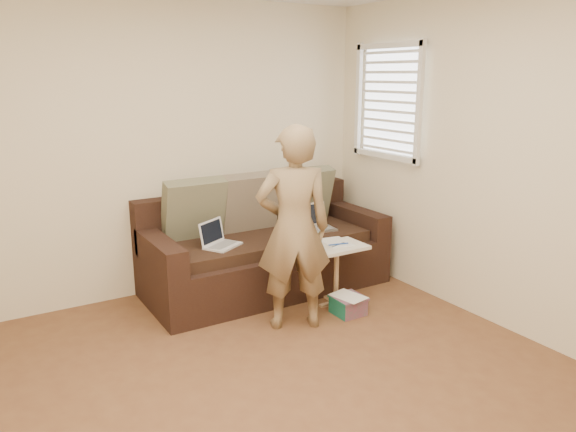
# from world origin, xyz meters

# --- Properties ---
(floor) EXTENTS (4.50, 4.50, 0.00)m
(floor) POSITION_xyz_m (0.00, 0.00, 0.00)
(floor) COLOR brown
(floor) RESTS_ON ground
(wall_back) EXTENTS (4.00, 0.00, 4.00)m
(wall_back) POSITION_xyz_m (0.00, 2.25, 1.30)
(wall_back) COLOR beige
(wall_back) RESTS_ON ground
(wall_right) EXTENTS (0.00, 4.50, 4.50)m
(wall_right) POSITION_xyz_m (2.00, 0.00, 1.30)
(wall_right) COLOR beige
(wall_right) RESTS_ON ground
(window_blinds) EXTENTS (0.12, 0.88, 1.08)m
(window_blinds) POSITION_xyz_m (1.95, 1.50, 1.70)
(window_blinds) COLOR white
(window_blinds) RESTS_ON wall_right
(sofa) EXTENTS (2.20, 0.95, 0.85)m
(sofa) POSITION_xyz_m (0.79, 1.77, 0.42)
(sofa) COLOR black
(sofa) RESTS_ON ground
(pillow_left) EXTENTS (0.55, 0.29, 0.57)m
(pillow_left) POSITION_xyz_m (0.19, 1.99, 0.79)
(pillow_left) COLOR #626449
(pillow_left) RESTS_ON sofa
(pillow_mid) EXTENTS (0.55, 0.27, 0.57)m
(pillow_mid) POSITION_xyz_m (0.74, 1.98, 0.79)
(pillow_mid) COLOR brown
(pillow_mid) RESTS_ON sofa
(pillow_right) EXTENTS (0.55, 0.28, 0.57)m
(pillow_right) POSITION_xyz_m (1.34, 1.97, 0.79)
(pillow_right) COLOR #626449
(pillow_right) RESTS_ON sofa
(laptop_silver) EXTENTS (0.35, 0.27, 0.22)m
(laptop_silver) POSITION_xyz_m (1.28, 1.67, 0.52)
(laptop_silver) COLOR #B7BABC
(laptop_silver) RESTS_ON sofa
(laptop_white) EXTENTS (0.38, 0.35, 0.22)m
(laptop_white) POSITION_xyz_m (0.30, 1.65, 0.52)
(laptop_white) COLOR white
(laptop_white) RESTS_ON sofa
(person) EXTENTS (0.69, 0.58, 1.60)m
(person) POSITION_xyz_m (0.60, 0.98, 0.80)
(person) COLOR olive
(person) RESTS_ON ground
(side_table) EXTENTS (0.48, 0.34, 0.53)m
(side_table) POSITION_xyz_m (1.14, 1.15, 0.27)
(side_table) COLOR silver
(side_table) RESTS_ON ground
(drinking_glass) EXTENTS (0.07, 0.07, 0.12)m
(drinking_glass) POSITION_xyz_m (0.99, 1.22, 0.59)
(drinking_glass) COLOR silver
(drinking_glass) RESTS_ON side_table
(scissors) EXTENTS (0.19, 0.12, 0.02)m
(scissors) POSITION_xyz_m (1.15, 1.14, 0.54)
(scissors) COLOR silver
(scissors) RESTS_ON side_table
(paper_on_table) EXTENTS (0.25, 0.33, 0.00)m
(paper_on_table) POSITION_xyz_m (1.18, 1.22, 0.53)
(paper_on_table) COLOR white
(paper_on_table) RESTS_ON side_table
(striped_box) EXTENTS (0.25, 0.25, 0.16)m
(striped_box) POSITION_xyz_m (1.10, 0.92, 0.08)
(striped_box) COLOR #C21D5F
(striped_box) RESTS_ON ground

